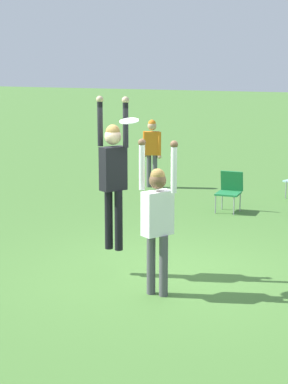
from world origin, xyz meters
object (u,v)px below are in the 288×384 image
person_defending (157,214)px  person_spectator_near (152,147)px  frisbee (129,121)px  person_jumping (113,169)px  camping_chair_1 (230,188)px

person_defending → person_spectator_near: person_defending is taller
person_defending → frisbee: (-0.46, 0.06, 1.22)m
person_jumping → person_spectator_near: size_ratio=1.32×
person_defending → person_spectator_near: (-3.45, 6.92, -0.11)m
person_jumping → camping_chair_1: person_jumping is taller
person_defending → camping_chair_1: 5.33m
frisbee → camping_chair_1: (-0.33, 5.17, -1.86)m
person_spectator_near → person_defending: bearing=-87.5°
camping_chair_1 → person_spectator_near: size_ratio=0.50×
frisbee → person_jumping: bearing=138.8°
person_jumping → camping_chair_1: (0.17, 4.74, -1.11)m
person_jumping → camping_chair_1: size_ratio=2.64×
camping_chair_1 → person_spectator_near: (-2.67, 1.69, 0.53)m
person_defending → frisbee: bearing=-69.8°
person_defending → person_spectator_near: 7.73m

